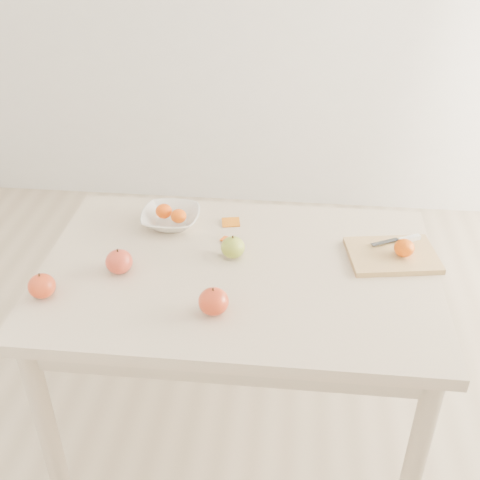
# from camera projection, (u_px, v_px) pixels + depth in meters

# --- Properties ---
(ground) EXTENTS (3.50, 3.50, 0.00)m
(ground) POSITION_uv_depth(u_px,v_px,m) (239.00, 432.00, 2.23)
(ground) COLOR #C6B293
(ground) RESTS_ON ground
(table) EXTENTS (1.20, 0.80, 0.75)m
(table) POSITION_uv_depth(u_px,v_px,m) (238.00, 294.00, 1.87)
(table) COLOR beige
(table) RESTS_ON ground
(cutting_board) EXTENTS (0.30, 0.24, 0.02)m
(cutting_board) POSITION_uv_depth(u_px,v_px,m) (392.00, 255.00, 1.86)
(cutting_board) COLOR tan
(cutting_board) RESTS_ON table
(board_tangerine) EXTENTS (0.06, 0.06, 0.05)m
(board_tangerine) POSITION_uv_depth(u_px,v_px,m) (404.00, 248.00, 1.83)
(board_tangerine) COLOR #D24907
(board_tangerine) RESTS_ON cutting_board
(fruit_bowl) EXTENTS (0.19, 0.19, 0.05)m
(fruit_bowl) POSITION_uv_depth(u_px,v_px,m) (171.00, 218.00, 2.02)
(fruit_bowl) COLOR white
(fruit_bowl) RESTS_ON table
(bowl_tangerine_near) EXTENTS (0.06, 0.06, 0.05)m
(bowl_tangerine_near) POSITION_uv_depth(u_px,v_px,m) (164.00, 211.00, 2.02)
(bowl_tangerine_near) COLOR #E03D07
(bowl_tangerine_near) RESTS_ON fruit_bowl
(bowl_tangerine_far) EXTENTS (0.05, 0.05, 0.05)m
(bowl_tangerine_far) POSITION_uv_depth(u_px,v_px,m) (179.00, 216.00, 1.99)
(bowl_tangerine_far) COLOR #CE4707
(bowl_tangerine_far) RESTS_ON fruit_bowl
(orange_peel_a) EXTENTS (0.07, 0.06, 0.01)m
(orange_peel_a) POSITION_uv_depth(u_px,v_px,m) (231.00, 223.00, 2.03)
(orange_peel_a) COLOR #C7630E
(orange_peel_a) RESTS_ON table
(orange_peel_b) EXTENTS (0.05, 0.05, 0.01)m
(orange_peel_b) POSITION_uv_depth(u_px,v_px,m) (228.00, 240.00, 1.95)
(orange_peel_b) COLOR #D3530E
(orange_peel_b) RESTS_ON table
(paring_knife) EXTENTS (0.16, 0.08, 0.01)m
(paring_knife) POSITION_uv_depth(u_px,v_px,m) (405.00, 239.00, 1.91)
(paring_knife) COLOR white
(paring_knife) RESTS_ON cutting_board
(apple_green) EXTENTS (0.08, 0.08, 0.07)m
(apple_green) POSITION_uv_depth(u_px,v_px,m) (233.00, 247.00, 1.86)
(apple_green) COLOR olive
(apple_green) RESTS_ON table
(apple_red_e) EXTENTS (0.08, 0.08, 0.08)m
(apple_red_e) POSITION_uv_depth(u_px,v_px,m) (214.00, 301.00, 1.63)
(apple_red_e) COLOR maroon
(apple_red_e) RESTS_ON table
(apple_red_d) EXTENTS (0.08, 0.08, 0.07)m
(apple_red_d) POSITION_uv_depth(u_px,v_px,m) (42.00, 286.00, 1.69)
(apple_red_d) COLOR #A10401
(apple_red_d) RESTS_ON table
(apple_red_b) EXTENTS (0.08, 0.08, 0.07)m
(apple_red_b) POSITION_uv_depth(u_px,v_px,m) (119.00, 262.00, 1.79)
(apple_red_b) COLOR maroon
(apple_red_b) RESTS_ON table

